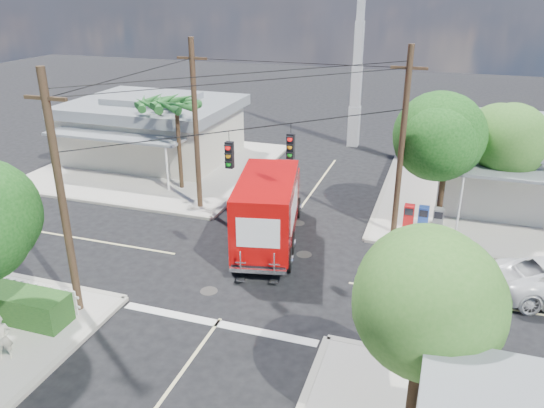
% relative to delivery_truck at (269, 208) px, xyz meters
% --- Properties ---
extents(ground, '(120.00, 120.00, 0.00)m').
position_rel_delivery_truck_xyz_m(ground, '(0.35, -2.54, -1.75)').
color(ground, black).
rests_on(ground, ground).
extents(sidewalk_ne, '(14.12, 14.12, 0.14)m').
position_rel_delivery_truck_xyz_m(sidewalk_ne, '(11.23, 8.34, -1.68)').
color(sidewalk_ne, '#ACA79B').
rests_on(sidewalk_ne, ground).
extents(sidewalk_nw, '(14.12, 14.12, 0.14)m').
position_rel_delivery_truck_xyz_m(sidewalk_nw, '(-10.53, 8.34, -1.68)').
color(sidewalk_nw, '#ACA79B').
rests_on(sidewalk_nw, ground).
extents(road_markings, '(32.00, 32.00, 0.01)m').
position_rel_delivery_truck_xyz_m(road_markings, '(0.35, -4.01, -1.74)').
color(road_markings, beige).
rests_on(road_markings, ground).
extents(building_nw, '(10.80, 10.20, 4.30)m').
position_rel_delivery_truck_xyz_m(building_nw, '(-11.65, 9.92, 0.47)').
color(building_nw, beige).
rests_on(building_nw, sidewalk_nw).
extents(radio_tower, '(0.80, 0.80, 17.00)m').
position_rel_delivery_truck_xyz_m(radio_tower, '(0.85, 17.46, 3.89)').
color(radio_tower, silver).
rests_on(radio_tower, ground).
extents(tree_ne_front, '(4.21, 4.14, 6.66)m').
position_rel_delivery_truck_xyz_m(tree_ne_front, '(7.56, 4.22, 3.02)').
color(tree_ne_front, '#422D1C').
rests_on(tree_ne_front, sidewalk_ne).
extents(tree_ne_back, '(3.77, 3.66, 5.82)m').
position_rel_delivery_truck_xyz_m(tree_ne_back, '(10.16, 6.42, 2.44)').
color(tree_ne_back, '#422D1C').
rests_on(tree_ne_back, sidewalk_ne).
extents(tree_se, '(3.67, 3.54, 5.62)m').
position_rel_delivery_truck_xyz_m(tree_se, '(7.36, -9.78, 2.29)').
color(tree_se, '#422D1C').
rests_on(tree_se, sidewalk_se).
extents(palm_nw_front, '(3.01, 3.08, 5.59)m').
position_rel_delivery_truck_xyz_m(palm_nw_front, '(-7.15, 4.96, 3.30)').
color(palm_nw_front, '#422D1C').
rests_on(palm_nw_front, sidewalk_nw).
extents(palm_nw_back, '(3.01, 3.08, 5.19)m').
position_rel_delivery_truck_xyz_m(palm_nw_back, '(-9.15, 6.46, 2.92)').
color(palm_nw_back, '#422D1C').
rests_on(palm_nw_back, sidewalk_nw).
extents(utility_poles, '(12.00, 10.68, 9.00)m').
position_rel_delivery_truck_xyz_m(utility_poles, '(-1.24, -0.93, 2.93)').
color(utility_poles, '#473321').
rests_on(utility_poles, ground).
extents(picket_fence, '(5.94, 0.06, 1.00)m').
position_rel_delivery_truck_xyz_m(picket_fence, '(-7.45, -8.14, -1.07)').
color(picket_fence, silver).
rests_on(picket_fence, sidewalk_sw).
extents(vending_boxes, '(1.90, 0.50, 1.10)m').
position_rel_delivery_truck_xyz_m(vending_boxes, '(6.85, 3.66, -1.06)').
color(vending_boxes, red).
rests_on(vending_boxes, sidewalk_ne).
extents(delivery_truck, '(3.94, 8.25, 3.44)m').
position_rel_delivery_truck_xyz_m(delivery_truck, '(0.00, 0.00, 0.00)').
color(delivery_truck, black).
rests_on(delivery_truck, ground).
extents(pedestrian, '(0.69, 0.65, 1.59)m').
position_rel_delivery_truck_xyz_m(pedestrian, '(-5.28, -10.91, -0.81)').
color(pedestrian, '#BBB59C').
rests_on(pedestrian, sidewalk_sw).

